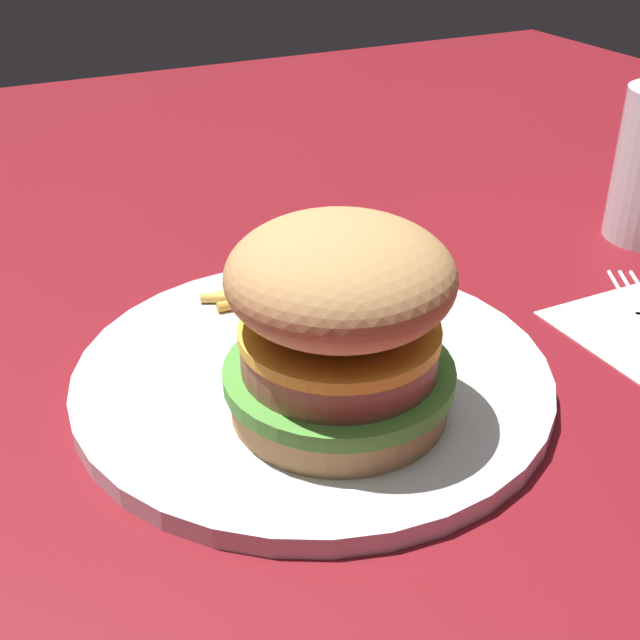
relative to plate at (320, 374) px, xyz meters
name	(u,v)px	position (x,y,z in m)	size (l,w,h in m)	color
ground_plane	(323,397)	(0.00, 0.01, -0.01)	(1.60, 1.60, 0.00)	maroon
plate	(320,374)	(0.00, 0.00, 0.00)	(0.27, 0.27, 0.01)	silver
sandwich	(340,321)	(0.01, 0.04, 0.06)	(0.12, 0.12, 0.11)	tan
fries_pile	(279,300)	(-0.01, -0.07, 0.01)	(0.09, 0.10, 0.01)	gold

